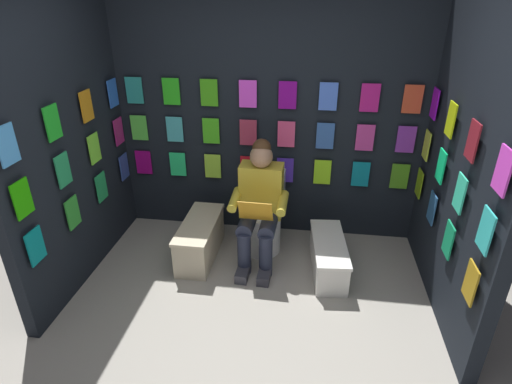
# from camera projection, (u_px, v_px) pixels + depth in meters

# --- Properties ---
(ground_plane) EXTENTS (30.00, 30.00, 0.00)m
(ground_plane) POSITION_uv_depth(u_px,v_px,m) (236.00, 361.00, 2.93)
(ground_plane) COLOR #9E998E
(display_wall_back) EXTENTS (3.15, 0.14, 2.46)m
(display_wall_back) POSITION_uv_depth(u_px,v_px,m) (268.00, 120.00, 4.08)
(display_wall_back) COLOR black
(display_wall_back) RESTS_ON ground
(display_wall_left) EXTENTS (0.14, 1.86, 2.46)m
(display_wall_left) POSITION_uv_depth(u_px,v_px,m) (465.00, 165.00, 3.02)
(display_wall_left) COLOR black
(display_wall_left) RESTS_ON ground
(display_wall_right) EXTENTS (0.14, 1.86, 2.46)m
(display_wall_right) POSITION_uv_depth(u_px,v_px,m) (68.00, 145.00, 3.41)
(display_wall_right) COLOR black
(display_wall_right) RESTS_ON ground
(toilet) EXTENTS (0.41, 0.56, 0.77)m
(toilet) POSITION_uv_depth(u_px,v_px,m) (263.00, 218.00, 4.12)
(toilet) COLOR white
(toilet) RESTS_ON ground
(person_reading) EXTENTS (0.53, 0.69, 1.19)m
(person_reading) POSITION_uv_depth(u_px,v_px,m) (260.00, 204.00, 3.80)
(person_reading) COLOR gold
(person_reading) RESTS_ON ground
(comic_longbox_near) EXTENTS (0.32, 0.82, 0.38)m
(comic_longbox_near) POSITION_uv_depth(u_px,v_px,m) (200.00, 239.00, 4.01)
(comic_longbox_near) COLOR beige
(comic_longbox_near) RESTS_ON ground
(comic_longbox_far) EXTENTS (0.36, 0.83, 0.32)m
(comic_longbox_far) POSITION_uv_depth(u_px,v_px,m) (328.00, 256.00, 3.81)
(comic_longbox_far) COLOR white
(comic_longbox_far) RESTS_ON ground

